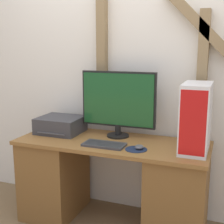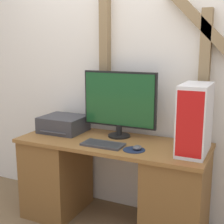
# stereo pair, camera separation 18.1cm
# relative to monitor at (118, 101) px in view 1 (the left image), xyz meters

# --- Properties ---
(wall_back) EXTENTS (6.40, 0.13, 2.70)m
(wall_back) POSITION_rel_monitor_xyz_m (0.01, 0.21, 0.31)
(wall_back) COLOR white
(wall_back) RESTS_ON ground_plane
(desk) EXTENTS (1.57, 0.61, 0.74)m
(desk) POSITION_rel_monitor_xyz_m (-0.00, -0.15, -0.66)
(desk) COLOR brown
(desk) RESTS_ON ground_plane
(monitor) EXTENTS (0.65, 0.19, 0.56)m
(monitor) POSITION_rel_monitor_xyz_m (0.00, 0.00, 0.00)
(monitor) COLOR black
(monitor) RESTS_ON desk
(keyboard) EXTENTS (0.33, 0.16, 0.02)m
(keyboard) POSITION_rel_monitor_xyz_m (-0.02, -0.28, -0.30)
(keyboard) COLOR #3D3D42
(keyboard) RESTS_ON desk
(mousepad) EXTENTS (0.17, 0.17, 0.00)m
(mousepad) POSITION_rel_monitor_xyz_m (0.25, -0.29, -0.30)
(mousepad) COLOR #19233D
(mousepad) RESTS_ON desk
(mouse) EXTENTS (0.07, 0.08, 0.03)m
(mouse) POSITION_rel_monitor_xyz_m (0.27, -0.28, -0.29)
(mouse) COLOR #4C4C51
(mouse) RESTS_ON mousepad
(computer_tower) EXTENTS (0.20, 0.40, 0.50)m
(computer_tower) POSITION_rel_monitor_xyz_m (0.66, -0.15, -0.05)
(computer_tower) COLOR white
(computer_tower) RESTS_ON desk
(printer) EXTENTS (0.38, 0.34, 0.14)m
(printer) POSITION_rel_monitor_xyz_m (-0.53, -0.06, -0.24)
(printer) COLOR #38383D
(printer) RESTS_ON desk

